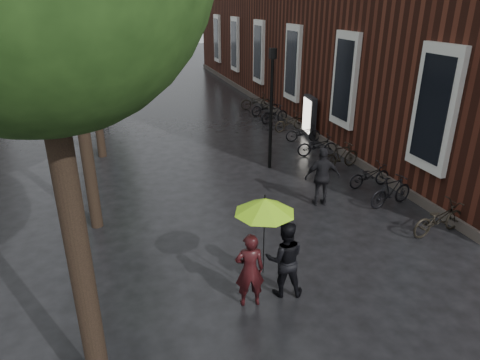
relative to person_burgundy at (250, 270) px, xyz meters
name	(u,v)px	position (x,y,z in m)	size (l,w,h in m)	color
person_burgundy	(250,270)	(0.00, 0.00, 0.00)	(0.60, 0.40, 1.66)	black
person_black	(285,259)	(0.82, 0.13, 0.03)	(0.83, 0.65, 1.71)	black
lime_umbrella	(265,206)	(0.34, 0.12, 1.35)	(1.23, 1.23, 1.80)	black
pedestrian_walking	(322,177)	(3.58, 3.82, 0.09)	(1.08, 0.45, 1.84)	black
parked_bicycles	(310,137)	(5.72, 9.07, -0.38)	(2.10, 15.79, 0.98)	black
ad_lightbox	(309,116)	(6.36, 10.55, 0.10)	(0.28, 1.23, 1.85)	black
lamp_post	(271,98)	(3.19, 7.25, 1.81)	(0.22, 0.22, 4.35)	black
cycle_sign	(104,89)	(-2.50, 14.93, 1.05)	(0.15, 0.52, 2.85)	#262628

